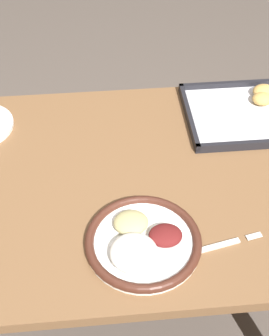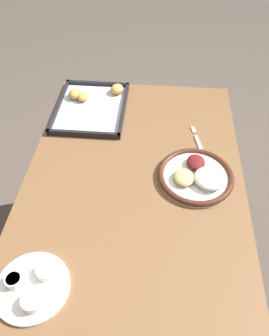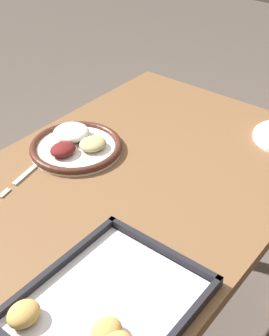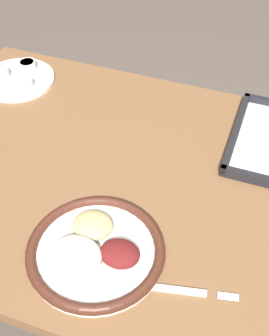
{
  "view_description": "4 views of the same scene",
  "coord_description": "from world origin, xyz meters",
  "px_view_note": "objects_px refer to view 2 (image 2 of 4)",
  "views": [
    {
      "loc": [
        -0.07,
        -0.78,
        1.56
      ],
      "look_at": [
        0.0,
        0.0,
        0.78
      ],
      "focal_mm": 50.0,
      "sensor_mm": 36.0,
      "label": 1
    },
    {
      "loc": [
        -0.71,
        -0.06,
        1.56
      ],
      "look_at": [
        0.0,
        0.0,
        0.78
      ],
      "focal_mm": 35.0,
      "sensor_mm": 36.0,
      "label": 2
    },
    {
      "loc": [
        0.72,
        0.57,
        1.44
      ],
      "look_at": [
        0.0,
        0.0,
        0.78
      ],
      "focal_mm": 50.0,
      "sensor_mm": 36.0,
      "label": 3
    },
    {
      "loc": [
        0.23,
        -0.62,
        1.45
      ],
      "look_at": [
        0.0,
        0.0,
        0.78
      ],
      "focal_mm": 50.0,
      "sensor_mm": 36.0,
      "label": 4
    }
  ],
  "objects_px": {
    "dinner_plate": "(197,176)",
    "baking_tray": "(91,104)",
    "saucer_plate": "(32,287)",
    "fork": "(199,146)"
  },
  "relations": [
    {
      "from": "dinner_plate",
      "to": "saucer_plate",
      "type": "bearing_deg",
      "value": 133.58
    },
    {
      "from": "saucer_plate",
      "to": "baking_tray",
      "type": "bearing_deg",
      "value": -1.17
    },
    {
      "from": "dinner_plate",
      "to": "saucer_plate",
      "type": "relative_size",
      "value": 1.31
    },
    {
      "from": "baking_tray",
      "to": "dinner_plate",
      "type": "bearing_deg",
      "value": -130.87
    },
    {
      "from": "saucer_plate",
      "to": "baking_tray",
      "type": "distance_m",
      "value": 0.75
    },
    {
      "from": "dinner_plate",
      "to": "baking_tray",
      "type": "distance_m",
      "value": 0.54
    },
    {
      "from": "saucer_plate",
      "to": "baking_tray",
      "type": "relative_size",
      "value": 0.56
    },
    {
      "from": "saucer_plate",
      "to": "baking_tray",
      "type": "height_order",
      "value": "baking_tray"
    },
    {
      "from": "dinner_plate",
      "to": "saucer_plate",
      "type": "distance_m",
      "value": 0.58
    },
    {
      "from": "saucer_plate",
      "to": "fork",
      "type": "bearing_deg",
      "value": -38.32
    }
  ]
}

